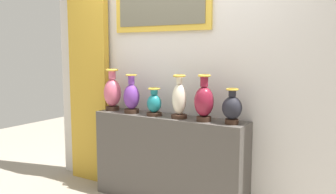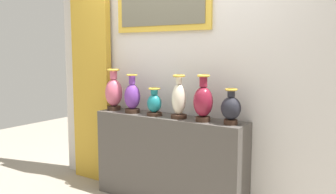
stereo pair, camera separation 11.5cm
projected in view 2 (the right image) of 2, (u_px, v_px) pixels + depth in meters
The scene contains 9 objects.
display_shelf at pixel (168, 160), 3.64m from camera, with size 1.62×0.32×0.90m, color #4C4742.
back_wall at pixel (180, 53), 3.69m from camera, with size 3.36×0.14×2.99m.
curtain_gold at pixel (91, 65), 4.24m from camera, with size 0.56×0.08×2.75m, color gold.
vase_rose at pixel (114, 92), 3.93m from camera, with size 0.19×0.19×0.45m.
vase_violet at pixel (132, 97), 3.76m from camera, with size 0.16×0.16×0.40m.
vase_teal at pixel (154, 104), 3.60m from camera, with size 0.15×0.15×0.28m.
vase_ivory at pixel (179, 100), 3.45m from camera, with size 0.15×0.15×0.42m.
vase_burgundy at pixel (203, 101), 3.29m from camera, with size 0.18×0.18×0.43m.
vase_onyx at pixel (231, 108), 3.16m from camera, with size 0.18×0.18×0.32m.
Camera 2 is at (1.96, -2.93, 1.54)m, focal length 38.69 mm.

